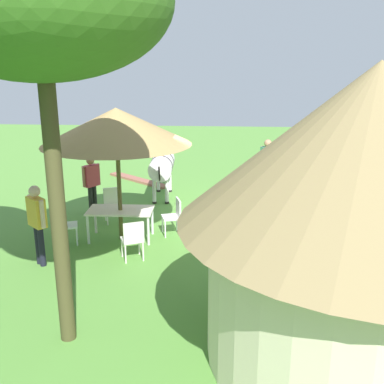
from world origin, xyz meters
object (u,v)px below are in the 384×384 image
(patio_chair_west_end, at_px, (113,202))
(striped_lounge_chair, at_px, (226,243))
(patio_dining_table, at_px, (120,213))
(patio_chair_east_end, at_px, (174,214))
(patio_chair_near_lawn, at_px, (133,238))
(standing_watcher, at_px, (267,161))
(zebra_nearest_camera, at_px, (275,184))
(zebra_by_umbrella, at_px, (162,165))
(shade_umbrella, at_px, (116,126))
(acacia_tree_right_background, at_px, (39,1))
(patio_chair_near_hut, at_px, (64,223))
(guest_behind_table, at_px, (92,180))
(thatched_hut, at_px, (366,206))
(guest_beside_umbrella, at_px, (37,218))

(patio_chair_west_end, height_order, striped_lounge_chair, patio_chair_west_end)
(patio_dining_table, xyz_separation_m, patio_chair_east_end, (-1.24, -0.38, -0.14))
(patio_chair_near_lawn, distance_m, standing_watcher, 6.26)
(zebra_nearest_camera, distance_m, zebra_by_umbrella, 3.81)
(shade_umbrella, xyz_separation_m, acacia_tree_right_background, (-0.05, 4.05, 2.15))
(acacia_tree_right_background, bearing_deg, patio_chair_west_end, -84.24)
(patio_dining_table, height_order, standing_watcher, standing_watcher)
(patio_chair_near_hut, relative_size, patio_chair_near_lawn, 1.00)
(patio_dining_table, relative_size, zebra_nearest_camera, 0.71)
(guest_behind_table, height_order, acacia_tree_right_background, acacia_tree_right_background)
(patio_chair_east_end, relative_size, zebra_by_umbrella, 0.38)
(patio_chair_east_end, xyz_separation_m, zebra_by_umbrella, (0.70, -3.13, 0.51))
(thatched_hut, relative_size, acacia_tree_right_background, 0.85)
(patio_chair_west_end, bearing_deg, patio_chair_east_end, 132.73)
(shade_umbrella, xyz_separation_m, zebra_by_umbrella, (-0.55, -3.51, -1.68))
(patio_chair_near_hut, distance_m, zebra_nearest_camera, 5.36)
(guest_behind_table, xyz_separation_m, striped_lounge_chair, (-3.68, 2.44, -0.74))
(patio_chair_east_end, height_order, acacia_tree_right_background, acacia_tree_right_background)
(shade_umbrella, bearing_deg, patio_chair_near_hut, 17.69)
(thatched_hut, xyz_separation_m, patio_chair_east_end, (3.06, -4.54, -1.76))
(striped_lounge_chair, height_order, zebra_nearest_camera, zebra_nearest_camera)
(striped_lounge_chair, height_order, zebra_by_umbrella, zebra_by_umbrella)
(thatched_hut, bearing_deg, patio_chair_near_hut, -34.13)
(patio_chair_near_lawn, height_order, standing_watcher, standing_watcher)
(patio_dining_table, height_order, striped_lounge_chair, patio_dining_table)
(guest_behind_table, height_order, standing_watcher, standing_watcher)
(striped_lounge_chair, bearing_deg, zebra_by_umbrella, -3.96)
(thatched_hut, height_order, standing_watcher, thatched_hut)
(standing_watcher, height_order, zebra_nearest_camera, standing_watcher)
(patio_chair_west_end, height_order, zebra_nearest_camera, zebra_nearest_camera)
(patio_chair_west_end, bearing_deg, guest_beside_umbrella, 50.14)
(patio_chair_east_end, distance_m, acacia_tree_right_background, 6.32)
(thatched_hut, height_order, patio_chair_near_lawn, thatched_hut)
(standing_watcher, bearing_deg, guest_behind_table, 82.76)
(patio_dining_table, xyz_separation_m, zebra_by_umbrella, (-0.55, -3.51, 0.37))
(patio_dining_table, height_order, patio_chair_east_end, patio_chair_east_end)
(patio_chair_near_hut, bearing_deg, standing_watcher, 114.13)
(patio_chair_near_lawn, height_order, guest_beside_umbrella, guest_beside_umbrella)
(patio_chair_near_lawn, relative_size, zebra_nearest_camera, 0.41)
(zebra_by_umbrella, bearing_deg, standing_watcher, 8.11)
(patio_chair_near_hut, xyz_separation_m, acacia_tree_right_background, (-1.29, 3.66, 4.34))
(thatched_hut, distance_m, zebra_by_umbrella, 8.62)
(patio_chair_east_end, height_order, zebra_nearest_camera, zebra_nearest_camera)
(shade_umbrella, bearing_deg, acacia_tree_right_background, 90.70)
(striped_lounge_chair, bearing_deg, patio_chair_west_end, 28.27)
(patio_chair_west_end, distance_m, guest_behind_table, 0.97)
(patio_dining_table, bearing_deg, zebra_by_umbrella, -98.84)
(thatched_hut, bearing_deg, patio_chair_west_end, -48.25)
(standing_watcher, height_order, acacia_tree_right_background, acacia_tree_right_background)
(acacia_tree_right_background, bearing_deg, striped_lounge_chair, -126.51)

